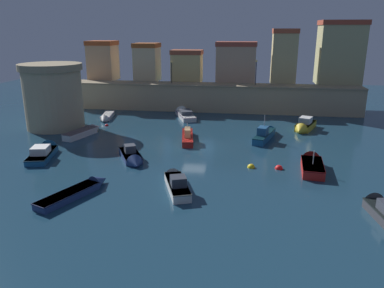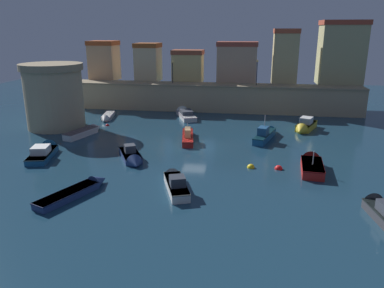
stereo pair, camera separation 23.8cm
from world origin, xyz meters
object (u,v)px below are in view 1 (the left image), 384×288
object	(u,v)px
quay_lamp_1	(256,68)
moored_boat_1	(382,208)
moored_boat_8	(187,135)
moored_boat_11	(85,132)
moored_boat_3	(312,164)
moored_boat_4	(184,113)
mooring_buoy_2	(279,169)
moored_boat_7	(106,117)
moored_boat_0	(80,190)
moored_boat_2	(45,151)
mooring_buoy_1	(251,168)
fortress_tower	(53,96)
moored_boat_9	(176,182)
mooring_buoy_0	(107,126)
moored_boat_10	(132,157)
moored_boat_5	(304,126)
quay_lamp_0	(172,68)
moored_boat_6	(266,134)

from	to	relation	value
quay_lamp_1	moored_boat_1	distance (m)	34.06
moored_boat_8	moored_boat_11	bearing A→B (deg)	81.79
moored_boat_3	moored_boat_11	distance (m)	26.06
quay_lamp_1	moored_boat_4	distance (m)	12.65
moored_boat_1	mooring_buoy_2	world-z (taller)	moored_boat_1
moored_boat_11	moored_boat_7	bearing A→B (deg)	19.55
moored_boat_0	moored_boat_3	xyz separation A→B (m)	(18.35, 8.35, 0.13)
moored_boat_2	moored_boat_7	bearing A→B (deg)	-14.43
moored_boat_0	moored_boat_2	bearing A→B (deg)	64.66
moored_boat_11	mooring_buoy_1	world-z (taller)	moored_boat_11
quay_lamp_1	moored_boat_8	xyz separation A→B (m)	(-7.63, -16.20, -6.05)
fortress_tower	moored_boat_0	world-z (taller)	fortress_tower
moored_boat_8	moored_boat_9	distance (m)	13.82
moored_boat_8	mooring_buoy_0	bearing A→B (deg)	59.30
moored_boat_2	moored_boat_9	size ratio (longest dim) A/B	1.06
moored_boat_7	moored_boat_10	distance (m)	18.54
fortress_tower	quay_lamp_1	size ratio (longest dim) A/B	2.20
moored_boat_4	moored_boat_5	size ratio (longest dim) A/B	1.33
moored_boat_2	moored_boat_10	size ratio (longest dim) A/B	1.21
moored_boat_1	moored_boat_9	bearing A→B (deg)	71.75
moored_boat_0	moored_boat_3	bearing A→B (deg)	-42.80
moored_boat_1	moored_boat_11	size ratio (longest dim) A/B	0.82
moored_boat_9	moored_boat_4	bearing A→B (deg)	-11.80
quay_lamp_0	moored_boat_10	size ratio (longest dim) A/B	0.62
moored_boat_9	mooring_buoy_0	world-z (taller)	moored_boat_9
moored_boat_2	mooring_buoy_2	bearing A→B (deg)	-104.53
moored_boat_4	moored_boat_10	xyz separation A→B (m)	(-1.53, -19.95, -0.02)
moored_boat_0	mooring_buoy_0	bearing A→B (deg)	38.26
moored_boat_9	moored_boat_10	size ratio (longest dim) A/B	1.14
moored_boat_2	moored_boat_1	bearing A→B (deg)	-119.33
moored_boat_3	moored_boat_4	size ratio (longest dim) A/B	0.75
moored_boat_0	mooring_buoy_1	size ratio (longest dim) A/B	9.62
moored_boat_7	moored_boat_8	world-z (taller)	moored_boat_8
quay_lamp_1	moored_boat_2	world-z (taller)	quay_lamp_1
quay_lamp_1	moored_boat_1	bearing A→B (deg)	-75.54
quay_lamp_1	moored_boat_10	bearing A→B (deg)	-115.31
moored_boat_1	moored_boat_0	bearing A→B (deg)	81.00
fortress_tower	mooring_buoy_1	bearing A→B (deg)	-24.14
moored_boat_6	moored_boat_8	distance (m)	9.01
moored_boat_3	moored_boat_4	xyz separation A→B (m)	(-15.08, 19.36, -0.03)
fortress_tower	moored_boat_7	world-z (taller)	fortress_tower
quay_lamp_1	moored_boat_6	world-z (taller)	quay_lamp_1
moored_boat_8	moored_boat_1	bearing A→B (deg)	-144.95
moored_boat_1	moored_boat_9	distance (m)	14.92
moored_boat_4	mooring_buoy_2	world-z (taller)	moored_boat_4
moored_boat_5	quay_lamp_0	bearing A→B (deg)	-96.92
moored_boat_1	moored_boat_9	world-z (taller)	moored_boat_1
moored_boat_4	moored_boat_10	world-z (taller)	moored_boat_10
moored_boat_5	mooring_buoy_1	distance (m)	15.72
moored_boat_10	moored_boat_11	bearing A→B (deg)	-161.64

